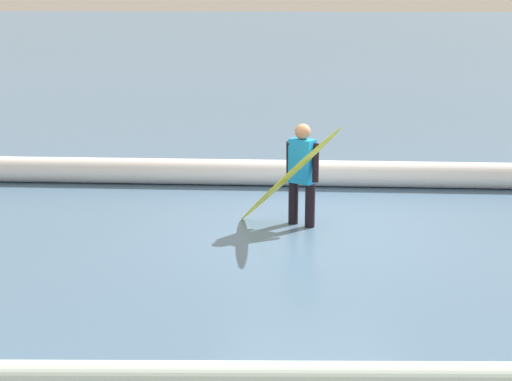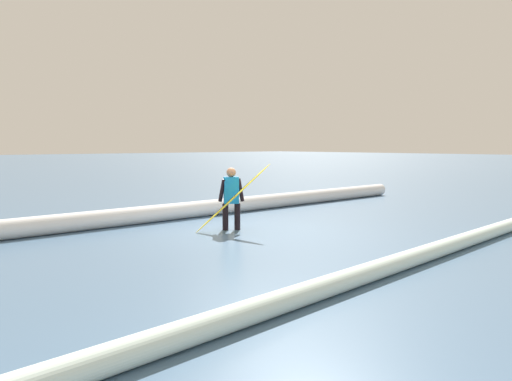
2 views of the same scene
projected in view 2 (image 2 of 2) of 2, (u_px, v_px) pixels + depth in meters
ground_plane at (245, 230)px, 11.87m from camera, size 186.92×186.92×0.00m
surfer at (231, 196)px, 11.87m from camera, size 0.45×0.46×1.45m
surfboard at (233, 198)px, 11.53m from camera, size 1.55×1.22×1.59m
wave_crest_foreground at (196, 209)px, 14.00m from camera, size 17.92×0.73×0.44m
wave_crest_midground at (371, 272)px, 7.43m from camera, size 15.85×1.34×0.29m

